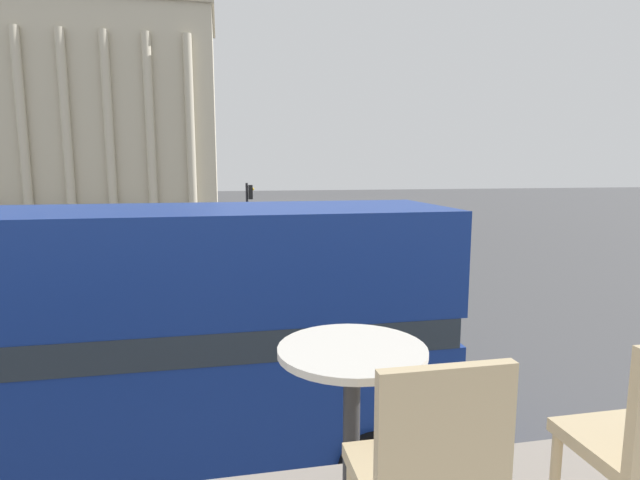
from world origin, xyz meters
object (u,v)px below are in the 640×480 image
cafe_dining_table (352,393)px  traffic_light_far (249,212)px  pedestrian_black (137,226)px  traffic_light_near (43,285)px  cafe_chair_0 (427,475)px  pedestrian_olive (142,261)px  pedestrian_yellow (159,233)px  plaza_building_left (103,113)px  car_white (380,251)px  double_decker_bus (104,334)px  traffic_light_mid (55,245)px

cafe_dining_table → traffic_light_far: size_ratio=0.18×
pedestrian_black → traffic_light_near: bearing=104.6°
cafe_chair_0 → pedestrian_olive: 21.00m
traffic_light_near → pedestrian_yellow: bearing=89.8°
traffic_light_near → pedestrian_yellow: size_ratio=2.15×
plaza_building_left → pedestrian_olive: 42.40m
plaza_building_left → car_white: 44.61m
double_decker_bus → plaza_building_left: (-11.08, 54.04, 8.55)m
traffic_light_mid → pedestrian_black: 17.87m
traffic_light_far → pedestrian_black: bearing=124.5°
cafe_dining_table → car_white: bearing=71.6°
car_white → traffic_light_mid: bearing=140.8°
plaza_building_left → pedestrian_olive: bearing=-76.6°
cafe_dining_table → pedestrian_yellow: size_ratio=0.43×
car_white → pedestrian_olive: 11.24m
plaza_building_left → traffic_light_far: 40.57m
traffic_light_far → car_white: size_ratio=0.98×
cafe_chair_0 → traffic_light_far: 23.44m
traffic_light_mid → pedestrian_black: (-0.35, 17.81, -1.49)m
cafe_chair_0 → car_white: size_ratio=0.22×
car_white → pedestrian_olive: bearing=123.2°
cafe_dining_table → pedestrian_yellow: bearing=98.3°
double_decker_bus → cafe_dining_table: (2.30, -5.91, 1.60)m
traffic_light_mid → pedestrian_olive: traffic_light_mid is taller
pedestrian_olive → pedestrian_yellow: pedestrian_yellow is taller
traffic_light_mid → pedestrian_olive: size_ratio=2.28×
cafe_dining_table → traffic_light_far: 22.91m
pedestrian_olive → cafe_dining_table: bearing=-89.7°
cafe_chair_0 → pedestrian_black: cafe_chair_0 is taller
cafe_chair_0 → car_white: bearing=71.8°
car_white → pedestrian_yellow: 13.46m
plaza_building_left → traffic_light_mid: 46.32m
car_white → traffic_light_far: bearing=103.7°
double_decker_bus → traffic_light_near: (-1.95, 3.45, 0.04)m
pedestrian_black → traffic_light_far: bearing=134.6°
car_white → pedestrian_yellow: pedestrian_yellow is taller
traffic_light_near → cafe_dining_table: bearing=-65.6°
car_white → pedestrian_yellow: (-11.42, 7.11, 0.29)m
cafe_chair_0 → pedestrian_yellow: size_ratio=0.53×
traffic_light_mid → pedestrian_yellow: traffic_light_mid is taller
plaza_building_left → traffic_light_far: size_ratio=6.22×
double_decker_bus → traffic_light_near: size_ratio=2.86×
traffic_light_near → pedestrian_olive: 10.62m
traffic_light_near → traffic_light_mid: traffic_light_mid is taller
double_decker_bus → cafe_dining_table: 6.54m
double_decker_bus → pedestrian_olive: double_decker_bus is taller
traffic_light_near → traffic_light_mid: (-1.47, 5.71, 0.00)m
double_decker_bus → cafe_dining_table: bearing=-65.7°
double_decker_bus → car_white: (9.53, 15.82, -1.68)m
cafe_chair_0 → pedestrian_olive: (-3.93, 20.41, -3.03)m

